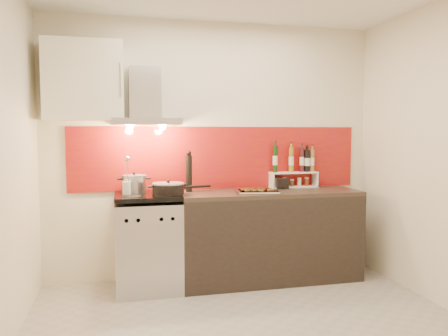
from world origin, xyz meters
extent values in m
plane|color=#9E9991|center=(0.00, 0.00, 0.00)|extent=(3.40, 3.40, 0.00)
cube|color=silver|center=(0.00, 1.40, 1.30)|extent=(3.40, 0.02, 2.60)
cube|color=#9F081D|center=(0.05, 1.39, 1.22)|extent=(3.00, 0.02, 0.64)
cube|color=#B7B7BA|center=(-0.70, 1.10, 0.42)|extent=(0.60, 0.60, 0.84)
cube|color=black|center=(-0.70, 0.81, 0.33)|extent=(0.50, 0.02, 0.40)
cube|color=#B7B7BA|center=(-0.70, 0.81, 0.72)|extent=(0.56, 0.02, 0.12)
cube|color=#FF190C|center=(-0.70, 0.81, 0.72)|extent=(0.10, 0.01, 0.04)
cube|color=black|center=(-0.70, 1.10, 0.89)|extent=(0.60, 0.60, 0.04)
cube|color=black|center=(0.50, 1.10, 0.43)|extent=(1.80, 0.60, 0.86)
cube|color=black|center=(0.50, 1.10, 0.88)|extent=(1.80, 0.60, 0.04)
cube|color=#B7B7BA|center=(-0.70, 1.15, 1.58)|extent=(0.62, 0.50, 0.06)
cube|color=#B7B7BA|center=(-0.70, 1.30, 1.86)|extent=(0.30, 0.18, 0.50)
sphere|color=#FFD18C|center=(-0.85, 1.15, 1.54)|extent=(0.07, 0.07, 0.07)
sphere|color=#FFD18C|center=(-0.55, 1.15, 1.54)|extent=(0.07, 0.07, 0.07)
cube|color=white|center=(-1.25, 1.22, 1.95)|extent=(0.70, 0.35, 0.72)
cylinder|color=#B7B7BA|center=(-0.82, 1.21, 0.99)|extent=(0.22, 0.22, 0.16)
cylinder|color=#99999E|center=(-0.82, 1.21, 1.07)|extent=(0.23, 0.23, 0.01)
sphere|color=black|center=(-0.82, 1.21, 1.09)|extent=(0.03, 0.03, 0.03)
cylinder|color=black|center=(-0.51, 1.03, 0.96)|extent=(0.29, 0.29, 0.09)
cylinder|color=#99999E|center=(-0.51, 1.03, 1.01)|extent=(0.30, 0.30, 0.01)
sphere|color=black|center=(-0.51, 1.03, 1.03)|extent=(0.03, 0.03, 0.03)
cylinder|color=black|center=(-0.23, 1.10, 0.97)|extent=(0.28, 0.10, 0.03)
cylinder|color=silver|center=(-0.89, 1.09, 0.96)|extent=(0.08, 0.08, 0.13)
cylinder|color=silver|center=(-0.88, 1.09, 1.13)|extent=(0.01, 0.06, 0.24)
sphere|color=silver|center=(-0.88, 1.04, 1.24)|extent=(0.05, 0.05, 0.05)
cylinder|color=black|center=(-0.29, 1.22, 1.08)|extent=(0.06, 0.06, 0.36)
sphere|color=black|center=(-0.29, 1.22, 1.28)|extent=(0.05, 0.05, 0.05)
cube|color=white|center=(0.84, 1.31, 0.91)|extent=(0.51, 0.14, 0.01)
cube|color=white|center=(0.60, 1.31, 0.98)|extent=(0.01, 0.14, 0.14)
cube|color=white|center=(1.09, 1.31, 0.98)|extent=(0.02, 0.14, 0.14)
cube|color=white|center=(0.84, 1.31, 1.06)|extent=(0.51, 0.14, 0.02)
cylinder|color=black|center=(0.63, 1.31, 1.21)|extent=(0.05, 0.05, 0.28)
cylinder|color=olive|center=(0.81, 1.31, 1.20)|extent=(0.05, 0.05, 0.26)
cylinder|color=#451219|center=(0.93, 1.31, 1.19)|extent=(0.05, 0.05, 0.25)
cylinder|color=black|center=(0.99, 1.31, 1.18)|extent=(0.06, 0.06, 0.23)
cylinder|color=olive|center=(1.05, 1.31, 1.18)|extent=(0.04, 0.04, 0.24)
cylinder|color=beige|center=(0.66, 1.31, 0.95)|extent=(0.04, 0.04, 0.07)
cylinder|color=maroon|center=(0.74, 1.31, 0.95)|extent=(0.04, 0.04, 0.08)
cylinder|color=#452F22|center=(0.83, 1.31, 0.94)|extent=(0.04, 0.04, 0.06)
cylinder|color=silver|center=(0.91, 1.31, 0.95)|extent=(0.04, 0.04, 0.07)
cylinder|color=maroon|center=(0.99, 1.31, 0.95)|extent=(0.04, 0.04, 0.07)
cube|color=black|center=(0.68, 1.21, 0.96)|extent=(0.13, 0.06, 0.10)
cube|color=silver|center=(0.34, 1.00, 0.91)|extent=(0.41, 0.33, 0.01)
cube|color=silver|center=(0.34, 1.00, 0.92)|extent=(0.43, 0.35, 0.01)
cube|color=red|center=(0.34, 1.00, 0.92)|extent=(0.37, 0.29, 0.01)
cube|color=brown|center=(0.28, 1.03, 0.93)|extent=(0.04, 0.05, 0.01)
cube|color=brown|center=(0.40, 0.99, 0.93)|extent=(0.05, 0.03, 0.01)
cube|color=brown|center=(0.30, 0.97, 0.93)|extent=(0.04, 0.05, 0.01)
cube|color=brown|center=(0.44, 0.93, 0.93)|extent=(0.04, 0.05, 0.01)
cube|color=brown|center=(0.30, 1.05, 0.93)|extent=(0.05, 0.04, 0.01)
cube|color=brown|center=(0.23, 0.95, 0.93)|extent=(0.05, 0.04, 0.01)
cube|color=brown|center=(0.35, 0.92, 0.93)|extent=(0.05, 0.04, 0.01)
cube|color=brown|center=(0.39, 1.08, 0.93)|extent=(0.04, 0.05, 0.01)
cube|color=brown|center=(0.45, 0.94, 0.93)|extent=(0.05, 0.02, 0.01)
cube|color=brown|center=(0.36, 1.00, 0.93)|extent=(0.05, 0.02, 0.01)
cube|color=brown|center=(0.47, 0.95, 0.93)|extent=(0.05, 0.04, 0.01)
cube|color=brown|center=(0.29, 1.04, 0.93)|extent=(0.03, 0.05, 0.01)
cube|color=brown|center=(0.21, 1.04, 0.93)|extent=(0.05, 0.02, 0.01)
cube|color=brown|center=(0.23, 1.00, 0.93)|extent=(0.04, 0.05, 0.01)
cube|color=brown|center=(0.28, 1.08, 0.93)|extent=(0.05, 0.03, 0.01)
cube|color=brown|center=(0.31, 0.94, 0.93)|extent=(0.05, 0.04, 0.01)
camera|label=1|loc=(-0.93, -3.00, 1.47)|focal=35.00mm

